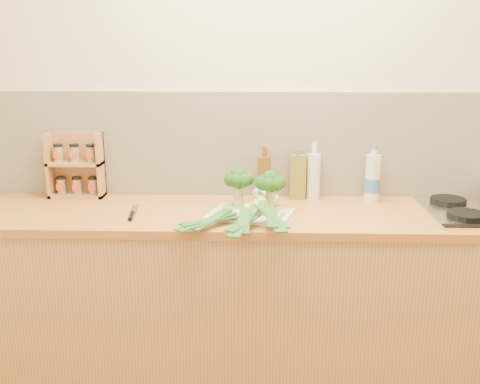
% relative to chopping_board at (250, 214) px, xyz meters
% --- Properties ---
extents(room_shell, '(3.50, 3.50, 3.50)m').
position_rel_chopping_board_xyz_m(room_shell, '(0.10, 0.36, 0.26)').
color(room_shell, beige).
rests_on(room_shell, ground).
extents(counter, '(3.20, 0.62, 0.90)m').
position_rel_chopping_board_xyz_m(counter, '(0.10, 0.07, -0.46)').
color(counter, tan).
rests_on(counter, ground).
extents(chopping_board, '(0.43, 0.36, 0.01)m').
position_rel_chopping_board_xyz_m(chopping_board, '(0.00, 0.00, 0.00)').
color(chopping_board, silver).
rests_on(chopping_board, counter).
extents(broccoli_left, '(0.14, 0.14, 0.19)m').
position_rel_chopping_board_xyz_m(broccoli_left, '(-0.06, 0.10, 0.14)').
color(broccoli_left, '#A4B368').
rests_on(broccoli_left, chopping_board).
extents(broccoli_right, '(0.14, 0.14, 0.19)m').
position_rel_chopping_board_xyz_m(broccoli_right, '(0.09, 0.06, 0.13)').
color(broccoli_right, '#A4B368').
rests_on(broccoli_right, chopping_board).
extents(leek_front, '(0.45, 0.54, 0.04)m').
position_rel_chopping_board_xyz_m(leek_front, '(-0.04, -0.02, 0.03)').
color(leek_front, white).
rests_on(leek_front, chopping_board).
extents(leek_mid, '(0.18, 0.66, 0.04)m').
position_rel_chopping_board_xyz_m(leek_mid, '(0.02, -0.06, 0.05)').
color(leek_mid, white).
rests_on(leek_mid, chopping_board).
extents(leek_back, '(0.16, 0.61, 0.04)m').
position_rel_chopping_board_xyz_m(leek_back, '(0.07, -0.08, 0.06)').
color(leek_back, white).
rests_on(leek_back, chopping_board).
extents(chefs_knife, '(0.06, 0.27, 0.02)m').
position_rel_chopping_board_xyz_m(chefs_knife, '(-0.55, -0.03, 0.00)').
color(chefs_knife, silver).
rests_on(chefs_knife, counter).
extents(spice_rack, '(0.28, 0.11, 0.34)m').
position_rel_chopping_board_xyz_m(spice_rack, '(-0.91, 0.31, 0.14)').
color(spice_rack, tan).
rests_on(spice_rack, counter).
extents(oil_tin, '(0.08, 0.05, 0.26)m').
position_rel_chopping_board_xyz_m(oil_tin, '(0.24, 0.30, 0.11)').
color(oil_tin, olive).
rests_on(oil_tin, counter).
extents(glass_bottle, '(0.07, 0.07, 0.29)m').
position_rel_chopping_board_xyz_m(glass_bottle, '(0.32, 0.30, 0.12)').
color(glass_bottle, silver).
rests_on(glass_bottle, counter).
extents(amber_bottle, '(0.06, 0.06, 0.27)m').
position_rel_chopping_board_xyz_m(amber_bottle, '(0.07, 0.28, 0.11)').
color(amber_bottle, brown).
rests_on(amber_bottle, counter).
extents(water_bottle, '(0.08, 0.08, 0.27)m').
position_rel_chopping_board_xyz_m(water_bottle, '(0.61, 0.26, 0.11)').
color(water_bottle, silver).
rests_on(water_bottle, counter).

